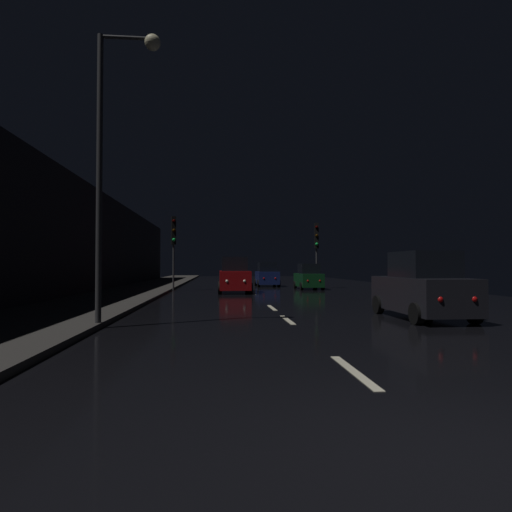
% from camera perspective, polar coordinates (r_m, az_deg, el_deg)
% --- Properties ---
extents(ground, '(27.33, 84.00, 0.02)m').
position_cam_1_polar(ground, '(28.25, -0.71, -4.77)').
color(ground, black).
extents(sidewalk_left, '(4.40, 84.00, 0.15)m').
position_cam_1_polar(sidewalk_left, '(28.66, -15.81, -4.50)').
color(sidewalk_left, '#33302D').
rests_on(sidewalk_left, ground).
extents(building_facade_left, '(0.80, 63.00, 6.52)m').
position_cam_1_polar(building_facade_left, '(25.91, -22.88, 2.27)').
color(building_facade_left, black).
rests_on(building_facade_left, ground).
extents(lane_centerline, '(0.16, 34.37, 0.01)m').
position_cam_1_polar(lane_centerline, '(22.12, 0.51, -5.67)').
color(lane_centerline, beige).
rests_on(lane_centerline, ground).
extents(traffic_light_far_left, '(0.37, 0.48, 5.02)m').
position_cam_1_polar(traffic_light_far_left, '(29.29, -10.98, 2.57)').
color(traffic_light_far_left, '#38383A').
rests_on(traffic_light_far_left, ground).
extents(traffic_light_far_right, '(0.35, 0.48, 4.89)m').
position_cam_1_polar(traffic_light_far_right, '(32.09, 8.10, 2.02)').
color(traffic_light_far_right, '#38383A').
rests_on(traffic_light_far_right, ground).
extents(streetlamp_overhead, '(1.70, 0.44, 8.07)m').
position_cam_1_polar(streetlamp_overhead, '(12.65, -18.28, 15.19)').
color(streetlamp_overhead, '#2D2D30').
rests_on(streetlamp_overhead, ground).
extents(car_approaching_headlights, '(2.05, 4.43, 2.23)m').
position_cam_1_polar(car_approaching_headlights, '(26.90, -2.92, -2.74)').
color(car_approaching_headlights, maroon).
rests_on(car_approaching_headlights, ground).
extents(car_distant_taillights, '(1.81, 3.93, 1.98)m').
position_cam_1_polar(car_distant_taillights, '(35.09, 1.47, -2.60)').
color(car_distant_taillights, '#141E51').
rests_on(car_distant_taillights, ground).
extents(car_parked_right_far, '(1.69, 3.65, 1.84)m').
position_cam_1_polar(car_parked_right_far, '(31.05, 7.04, -2.87)').
color(car_parked_right_far, '#0F3819').
rests_on(car_parked_right_far, ground).
extents(car_parked_right_near, '(1.96, 4.24, 2.14)m').
position_cam_1_polar(car_parked_right_near, '(14.66, 21.34, -3.99)').
color(car_parked_right_near, black).
rests_on(car_parked_right_near, ground).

